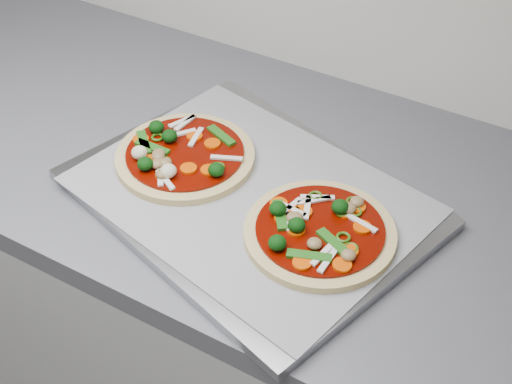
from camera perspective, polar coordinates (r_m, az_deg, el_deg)
The scene contains 5 objects.
base_cabinet at distance 1.70m, azimuth -17.11°, elevation -4.18°, with size 3.60×0.60×0.86m, color #BBBBB9.
baking_tray at distance 1.03m, azimuth -0.57°, elevation -0.55°, with size 0.49×0.36×0.02m, color gray.
parchment at distance 1.03m, azimuth -0.57°, elevation -0.17°, with size 0.47×0.34×0.00m, color #97979C.
pizza_left at distance 1.08m, azimuth -5.92°, elevation 2.92°, with size 0.22×0.22×0.04m.
pizza_right at distance 0.96m, azimuth 5.04°, elevation -3.08°, with size 0.21×0.21×0.03m.
Camera 1 is at (1.00, 0.57, 1.60)m, focal length 50.00 mm.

